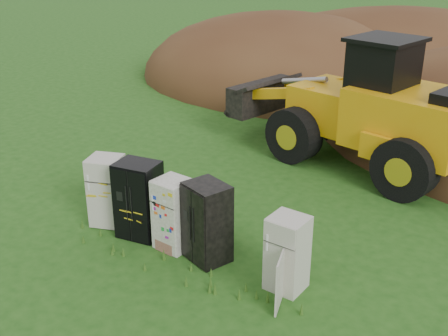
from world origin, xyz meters
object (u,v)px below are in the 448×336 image
at_px(wheel_loader, 350,99).
at_px(fridge_open_door, 287,253).
at_px(fridge_black_side, 139,200).
at_px(fridge_sticker, 174,214).
at_px(fridge_leftmost, 107,191).
at_px(fridge_dark_mid, 207,222).

bearing_deg(wheel_loader, fridge_open_door, -65.35).
bearing_deg(fridge_open_door, fridge_black_side, -177.58).
xyz_separation_m(fridge_black_side, fridge_sticker, (1.02, 0.02, -0.09)).
bearing_deg(fridge_leftmost, fridge_dark_mid, -20.71).
bearing_deg(wheel_loader, fridge_sticker, -87.87).
xyz_separation_m(fridge_black_side, fridge_open_door, (3.90, 0.04, -0.12)).
bearing_deg(fridge_black_side, fridge_sticker, -8.87).
distance_m(fridge_leftmost, fridge_black_side, 1.06).
distance_m(fridge_sticker, wheel_loader, 7.41).
relative_size(fridge_leftmost, fridge_black_side, 0.94).
bearing_deg(fridge_open_door, wheel_loader, 105.57).
bearing_deg(fridge_leftmost, wheel_loader, 45.03).
relative_size(fridge_sticker, fridge_open_door, 1.05).
height_order(fridge_black_side, fridge_open_door, fridge_black_side).
bearing_deg(fridge_black_side, fridge_leftmost, 169.02).
bearing_deg(fridge_open_door, fridge_leftmost, -177.95).
distance_m(fridge_sticker, fridge_dark_mid, 0.92).
bearing_deg(wheel_loader, fridge_leftmost, -102.99).
bearing_deg(fridge_leftmost, fridge_open_door, -20.86).
relative_size(fridge_leftmost, fridge_sticker, 1.04).
height_order(fridge_sticker, wheel_loader, wheel_loader).
distance_m(fridge_dark_mid, fridge_open_door, 1.96).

